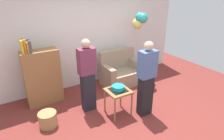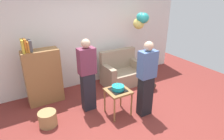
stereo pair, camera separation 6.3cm
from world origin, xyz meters
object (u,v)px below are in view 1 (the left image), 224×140
Objects in this scene: person_holding_cake at (146,79)px; bookshelf at (42,77)px; birthday_cake at (118,88)px; couch at (121,72)px; side_table at (118,94)px; person_blowing_candles at (87,76)px; wicker_basket at (48,119)px; handbag at (151,86)px; balloon_bunch at (141,20)px.

bookshelf is at bearing -46.83° from person_holding_cake.
birthday_cake is 0.61m from person_holding_cake.
birthday_cake is at bearing -125.61° from couch.
person_blowing_candles reaches higher than side_table.
person_holding_cake is at bearing -18.94° from wicker_basket.
person_holding_cake is 1.35m from handbag.
birthday_cake is at bearing -33.90° from person_holding_cake.
couch is 1.48m from side_table.
person_blowing_candles is 1.24m from person_holding_cake.
bookshelf is 5.65× the size of handbag.
person_blowing_candles is 1.18m from wicker_basket.
person_blowing_candles is at bearing 133.12° from side_table.
couch is at bearing 19.93° from wicker_basket.
handbag is 1.81m from balloon_bunch.
side_table reaches higher than handbag.
wicker_basket is (-0.95, -0.12, -0.68)m from person_blowing_candles.
person_blowing_candles and person_holding_cake have the same top height.
balloon_bunch reaches higher than bookshelf.
bookshelf is (-2.10, 0.11, 0.33)m from couch.
person_holding_cake reaches higher than side_table.
birthday_cake is 0.89× the size of wicker_basket.
handbag is at bearing 1.45° from wicker_basket.
couch is 3.93× the size of handbag.
balloon_bunch reaches higher than side_table.
birthday_cake is (-0.86, -1.20, 0.29)m from couch.
couch is at bearing 54.39° from birthday_cake.
birthday_cake is 2.16m from balloon_bunch.
wicker_basket is at bearing -23.29° from person_holding_cake.
person_blowing_candles is at bearing 7.34° from wicker_basket.
person_holding_cake reaches higher than couch.
handbag is at bearing -56.13° from couch.
couch is 1.58m from person_blowing_candles.
couch is 1.89× the size of side_table.
couch is 1.50m from birthday_cake.
bookshelf is 4.95× the size of birthday_cake.
balloon_bunch is at bearing 38.62° from birthday_cake.
couch is 3.44× the size of birthday_cake.
couch is at bearing -3.07° from bookshelf.
person_blowing_candles is 5.82× the size of handbag.
side_table is 1.82× the size of birthday_cake.
wicker_basket is (-1.42, 0.37, -0.34)m from side_table.
wicker_basket is (-1.42, 0.37, -0.48)m from birthday_cake.
handbag is at bearing -144.12° from person_holding_cake.
handbag is 0.14× the size of balloon_bunch.
balloon_bunch is (1.44, 1.15, 1.27)m from side_table.
person_holding_cake is (1.74, -1.60, 0.16)m from bookshelf.
person_blowing_candles reaches higher than handbag.
wicker_basket is at bearing -100.65° from bookshelf.
couch reaches higher than handbag.
wicker_basket is (-2.28, -0.83, -0.19)m from couch.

